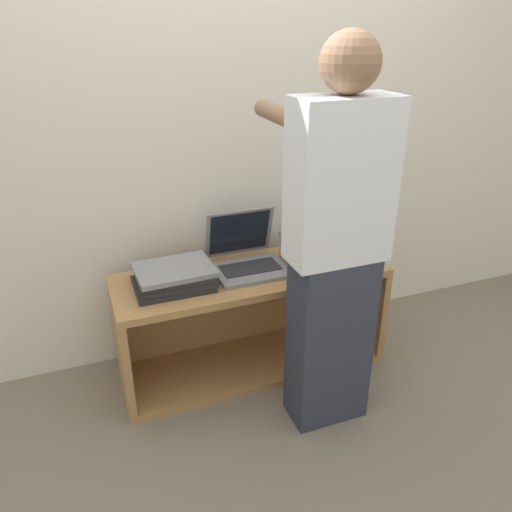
{
  "coord_description": "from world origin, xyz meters",
  "views": [
    {
      "loc": [
        -0.76,
        -1.83,
        1.69
      ],
      "look_at": [
        0.0,
        0.16,
        0.68
      ],
      "focal_mm": 35.0,
      "sensor_mm": 36.0,
      "label": 1
    }
  ],
  "objects_px": {
    "laptop_stack_left": "(174,277)",
    "laptop_stack_right": "(322,248)",
    "laptop_open": "(247,257)",
    "person": "(335,250)"
  },
  "relations": [
    {
      "from": "laptop_stack_left",
      "to": "laptop_stack_right",
      "type": "distance_m",
      "value": 0.77
    },
    {
      "from": "laptop_open",
      "to": "laptop_stack_right",
      "type": "height_order",
      "value": "laptop_open"
    },
    {
      "from": "laptop_open",
      "to": "person",
      "type": "xyz_separation_m",
      "value": [
        0.2,
        -0.51,
        0.23
      ]
    },
    {
      "from": "laptop_stack_right",
      "to": "person",
      "type": "distance_m",
      "value": 0.53
    },
    {
      "from": "laptop_stack_right",
      "to": "person",
      "type": "xyz_separation_m",
      "value": [
        -0.19,
        -0.45,
        0.21
      ]
    },
    {
      "from": "laptop_stack_left",
      "to": "laptop_stack_right",
      "type": "relative_size",
      "value": 1.0
    },
    {
      "from": "laptop_open",
      "to": "laptop_stack_right",
      "type": "xyz_separation_m",
      "value": [
        0.39,
        -0.06,
        0.02
      ]
    },
    {
      "from": "laptop_stack_left",
      "to": "person",
      "type": "relative_size",
      "value": 0.23
    },
    {
      "from": "laptop_stack_left",
      "to": "person",
      "type": "distance_m",
      "value": 0.77
    },
    {
      "from": "laptop_stack_right",
      "to": "person",
      "type": "bearing_deg",
      "value": -112.87
    }
  ]
}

